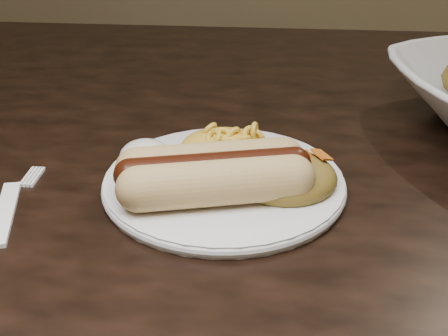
{
  "coord_description": "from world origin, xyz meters",
  "views": [
    {
      "loc": [
        0.12,
        -0.59,
        1.04
      ],
      "look_at": [
        0.08,
        -0.09,
        0.77
      ],
      "focal_mm": 50.0,
      "sensor_mm": 36.0,
      "label": 1
    }
  ],
  "objects": [
    {
      "name": "taco_salad",
      "position": [
        0.13,
        -0.1,
        0.78
      ],
      "size": [
        0.1,
        0.09,
        0.04
      ],
      "rotation": [
        0.0,
        0.0,
        0.22
      ],
      "color": "#AC5022",
      "rests_on": "plate"
    },
    {
      "name": "hotdog",
      "position": [
        0.07,
        -0.12,
        0.78
      ],
      "size": [
        0.14,
        0.1,
        0.04
      ],
      "rotation": [
        0.0,
        0.0,
        0.24
      ],
      "color": "tan",
      "rests_on": "plate"
    },
    {
      "name": "fork",
      "position": [
        -0.1,
        -0.15,
        0.75
      ],
      "size": [
        0.05,
        0.13,
        0.0
      ],
      "primitive_type": "cube",
      "rotation": [
        0.0,
        0.0,
        0.25
      ],
      "color": "white",
      "rests_on": "table"
    },
    {
      "name": "table",
      "position": [
        0.0,
        0.0,
        0.66
      ],
      "size": [
        1.6,
        0.9,
        0.75
      ],
      "color": "black",
      "rests_on": "floor"
    },
    {
      "name": "sour_cream",
      "position": [
        0.0,
        -0.07,
        0.78
      ],
      "size": [
        0.06,
        0.06,
        0.03
      ],
      "primitive_type": "ellipsoid",
      "rotation": [
        0.0,
        0.0,
        0.34
      ],
      "color": "white",
      "rests_on": "plate"
    },
    {
      "name": "plate",
      "position": [
        0.08,
        -0.09,
        0.76
      ],
      "size": [
        0.28,
        0.28,
        0.01
      ],
      "primitive_type": "cylinder",
      "rotation": [
        0.0,
        0.0,
        0.39
      ],
      "color": "silver",
      "rests_on": "table"
    },
    {
      "name": "mac_and_cheese",
      "position": [
        0.07,
        -0.04,
        0.78
      ],
      "size": [
        0.1,
        0.09,
        0.03
      ],
      "primitive_type": "ellipsoid",
      "rotation": [
        0.0,
        0.0,
        0.14
      ],
      "color": "#FCCB4A",
      "rests_on": "plate"
    }
  ]
}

